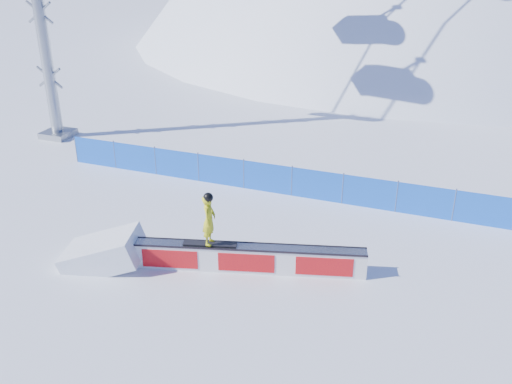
% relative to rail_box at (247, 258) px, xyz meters
% --- Properties ---
extents(ground, '(160.00, 160.00, 0.00)m').
position_rel_rail_box_xyz_m(ground, '(0.67, 1.10, -0.42)').
color(ground, white).
rests_on(ground, ground).
extents(snow_hill, '(64.00, 64.00, 64.00)m').
position_rel_rail_box_xyz_m(snow_hill, '(0.67, 43.10, -18.42)').
color(snow_hill, white).
rests_on(snow_hill, ground).
extents(safety_fence, '(22.05, 0.05, 1.30)m').
position_rel_rail_box_xyz_m(safety_fence, '(0.67, 5.60, 0.18)').
color(safety_fence, blue).
rests_on(safety_fence, ground).
extents(rail_box, '(7.04, 2.37, 0.86)m').
position_rel_rail_box_xyz_m(rail_box, '(0.00, 0.00, 0.00)').
color(rail_box, white).
rests_on(rail_box, ground).
extents(snow_ramp, '(2.82, 2.16, 1.56)m').
position_rel_rail_box_xyz_m(snow_ramp, '(-4.32, -1.18, -0.42)').
color(snow_ramp, white).
rests_on(snow_ramp, ground).
extents(snowboarder, '(1.65, 0.71, 1.70)m').
position_rel_rail_box_xyz_m(snowboarder, '(-1.08, -0.30, 1.27)').
color(snowboarder, black).
rests_on(snowboarder, rail_box).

